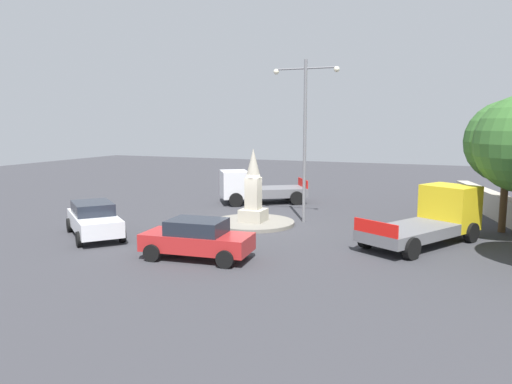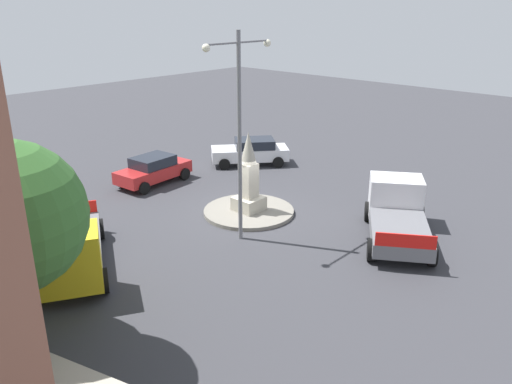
{
  "view_description": "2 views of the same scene",
  "coord_description": "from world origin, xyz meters",
  "px_view_note": "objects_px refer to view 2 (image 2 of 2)",
  "views": [
    {
      "loc": [
        -9.18,
        21.85,
        4.99
      ],
      "look_at": [
        0.01,
        -0.36,
        1.58
      ],
      "focal_mm": 34.26,
      "sensor_mm": 36.0,
      "label": 1
    },
    {
      "loc": [
        -15.39,
        -14.75,
        8.93
      ],
      "look_at": [
        -0.51,
        -0.92,
        1.39
      ],
      "focal_mm": 35.86,
      "sensor_mm": 36.0,
      "label": 2
    }
  ],
  "objects_px": {
    "car_white_parked_left": "(251,151)",
    "streetlamp": "(239,120)",
    "monument": "(249,178)",
    "truck_white_far_side": "(397,212)",
    "truck_yellow_parked_right": "(69,252)",
    "car_red_waiting": "(153,169)",
    "tree_near_wall": "(8,218)"
  },
  "relations": [
    {
      "from": "car_red_waiting",
      "to": "truck_white_far_side",
      "type": "distance_m",
      "value": 12.73
    },
    {
      "from": "truck_yellow_parked_right",
      "to": "streetlamp",
      "type": "bearing_deg",
      "value": -17.4
    },
    {
      "from": "monument",
      "to": "car_white_parked_left",
      "type": "relative_size",
      "value": 0.8
    },
    {
      "from": "monument",
      "to": "truck_white_far_side",
      "type": "relative_size",
      "value": 0.65
    },
    {
      "from": "streetlamp",
      "to": "car_red_waiting",
      "type": "distance_m",
      "value": 9.15
    },
    {
      "from": "streetlamp",
      "to": "car_red_waiting",
      "type": "relative_size",
      "value": 1.93
    },
    {
      "from": "monument",
      "to": "tree_near_wall",
      "type": "relative_size",
      "value": 0.6
    },
    {
      "from": "tree_near_wall",
      "to": "truck_white_far_side",
      "type": "bearing_deg",
      "value": -12.77
    },
    {
      "from": "streetlamp",
      "to": "truck_white_far_side",
      "type": "relative_size",
      "value": 1.45
    },
    {
      "from": "car_red_waiting",
      "to": "truck_yellow_parked_right",
      "type": "relative_size",
      "value": 0.68
    },
    {
      "from": "monument",
      "to": "tree_near_wall",
      "type": "xyz_separation_m",
      "value": [
        -11.24,
        -2.83,
        2.47
      ]
    },
    {
      "from": "car_white_parked_left",
      "to": "tree_near_wall",
      "type": "relative_size",
      "value": 0.74
    },
    {
      "from": "car_white_parked_left",
      "to": "truck_white_far_side",
      "type": "bearing_deg",
      "value": -105.27
    },
    {
      "from": "streetlamp",
      "to": "car_white_parked_left",
      "type": "distance_m",
      "value": 10.89
    },
    {
      "from": "monument",
      "to": "streetlamp",
      "type": "height_order",
      "value": "streetlamp"
    },
    {
      "from": "monument",
      "to": "streetlamp",
      "type": "relative_size",
      "value": 0.45
    },
    {
      "from": "car_white_parked_left",
      "to": "streetlamp",
      "type": "bearing_deg",
      "value": -138.93
    },
    {
      "from": "car_red_waiting",
      "to": "tree_near_wall",
      "type": "distance_m",
      "value": 14.62
    },
    {
      "from": "tree_near_wall",
      "to": "car_white_parked_left",
      "type": "bearing_deg",
      "value": 25.27
    },
    {
      "from": "monument",
      "to": "truck_white_far_side",
      "type": "bearing_deg",
      "value": -67.25
    },
    {
      "from": "streetlamp",
      "to": "truck_white_far_side",
      "type": "distance_m",
      "value": 7.46
    },
    {
      "from": "truck_yellow_parked_right",
      "to": "tree_near_wall",
      "type": "height_order",
      "value": "tree_near_wall"
    },
    {
      "from": "truck_white_far_side",
      "to": "truck_yellow_parked_right",
      "type": "distance_m",
      "value": 12.59
    },
    {
      "from": "car_white_parked_left",
      "to": "truck_white_far_side",
      "type": "xyz_separation_m",
      "value": [
        -3.01,
        -11.02,
        0.17
      ]
    },
    {
      "from": "tree_near_wall",
      "to": "car_red_waiting",
      "type": "bearing_deg",
      "value": 40.7
    },
    {
      "from": "car_white_parked_left",
      "to": "monument",
      "type": "bearing_deg",
      "value": -137.32
    },
    {
      "from": "truck_white_far_side",
      "to": "car_white_parked_left",
      "type": "bearing_deg",
      "value": 74.73
    },
    {
      "from": "car_red_waiting",
      "to": "streetlamp",
      "type": "bearing_deg",
      "value": -101.74
    },
    {
      "from": "truck_white_far_side",
      "to": "truck_yellow_parked_right",
      "type": "xyz_separation_m",
      "value": [
        -10.88,
        6.34,
        0.09
      ]
    },
    {
      "from": "streetlamp",
      "to": "monument",
      "type": "bearing_deg",
      "value": 36.48
    },
    {
      "from": "monument",
      "to": "truck_white_far_side",
      "type": "xyz_separation_m",
      "value": [
        2.49,
        -5.94,
        -0.7
      ]
    },
    {
      "from": "car_white_parked_left",
      "to": "truck_white_far_side",
      "type": "relative_size",
      "value": 0.81
    }
  ]
}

